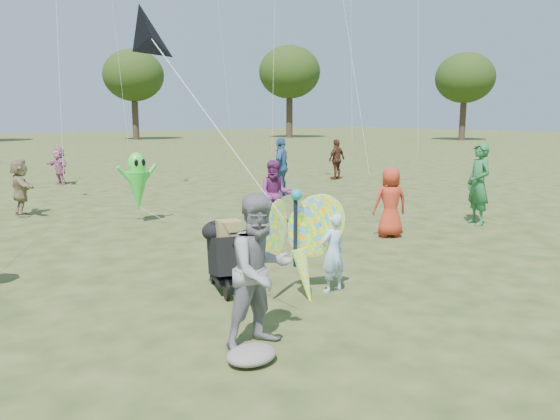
# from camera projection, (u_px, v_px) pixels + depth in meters

# --- Properties ---
(ground) EXTENTS (160.00, 160.00, 0.00)m
(ground) POSITION_uv_depth(u_px,v_px,m) (353.00, 296.00, 8.02)
(ground) COLOR #51592B
(ground) RESTS_ON ground
(child_girl) EXTENTS (0.44, 0.29, 1.20)m
(child_girl) POSITION_uv_depth(u_px,v_px,m) (333.00, 253.00, 8.12)
(child_girl) COLOR #ADD2F4
(child_girl) RESTS_ON ground
(adult_man) EXTENTS (0.87, 0.68, 1.77)m
(adult_man) POSITION_uv_depth(u_px,v_px,m) (261.00, 271.00, 6.17)
(adult_man) COLOR gray
(adult_man) RESTS_ON ground
(grey_bag) EXTENTS (0.57, 0.47, 0.18)m
(grey_bag) POSITION_uv_depth(u_px,v_px,m) (251.00, 355.00, 5.85)
(grey_bag) COLOR gray
(grey_bag) RESTS_ON ground
(crowd_a) EXTENTS (0.88, 0.76, 1.52)m
(crowd_a) POSITION_uv_depth(u_px,v_px,m) (390.00, 202.00, 11.80)
(crowd_a) COLOR #B8351D
(crowd_a) RESTS_ON ground
(crowd_c) EXTENTS (1.18, 1.03, 1.91)m
(crowd_c) POSITION_uv_depth(u_px,v_px,m) (281.00, 167.00, 17.71)
(crowd_c) COLOR teal
(crowd_c) RESTS_ON ground
(crowd_d) EXTENTS (0.52, 1.42, 1.51)m
(crowd_d) POSITION_uv_depth(u_px,v_px,m) (20.00, 187.00, 14.22)
(crowd_d) COLOR #99825E
(crowd_d) RESTS_ON ground
(crowd_e) EXTENTS (0.98, 0.95, 1.59)m
(crowd_e) POSITION_uv_depth(u_px,v_px,m) (275.00, 194.00, 12.73)
(crowd_e) COLOR #752769
(crowd_e) RESTS_ON ground
(crowd_f) EXTENTS (0.72, 0.85, 1.97)m
(crowd_f) POSITION_uv_depth(u_px,v_px,m) (478.00, 184.00, 13.10)
(crowd_f) COLOR #286B38
(crowd_f) RESTS_ON ground
(crowd_h) EXTENTS (1.02, 0.56, 1.65)m
(crowd_h) POSITION_uv_depth(u_px,v_px,m) (337.00, 159.00, 22.29)
(crowd_h) COLOR #522B1B
(crowd_h) RESTS_ON ground
(crowd_j) EXTENTS (0.70, 1.38, 1.43)m
(crowd_j) POSITION_uv_depth(u_px,v_px,m) (59.00, 166.00, 20.70)
(crowd_j) COLOR #B7688F
(crowd_j) RESTS_ON ground
(jogging_stroller) EXTENTS (0.72, 1.13, 1.09)m
(jogging_stroller) POSITION_uv_depth(u_px,v_px,m) (226.00, 251.00, 8.20)
(jogging_stroller) COLOR black
(jogging_stroller) RESTS_ON ground
(butterfly_kite) EXTENTS (1.74, 0.75, 1.80)m
(butterfly_kite) POSITION_uv_depth(u_px,v_px,m) (299.00, 244.00, 7.78)
(butterfly_kite) COLOR #FE5B28
(butterfly_kite) RESTS_ON ground
(delta_kite_rig) EXTENTS (1.44, 1.62, 2.52)m
(delta_kite_rig) POSITION_uv_depth(u_px,v_px,m) (151.00, 38.00, 6.45)
(delta_kite_rig) COLOR black
(delta_kite_rig) RESTS_ON ground
(alien_kite) EXTENTS (1.12, 0.69, 1.74)m
(alien_kite) POSITION_uv_depth(u_px,v_px,m) (138.00, 184.00, 13.24)
(alien_kite) COLOR #35E43C
(alien_kite) RESTS_ON ground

